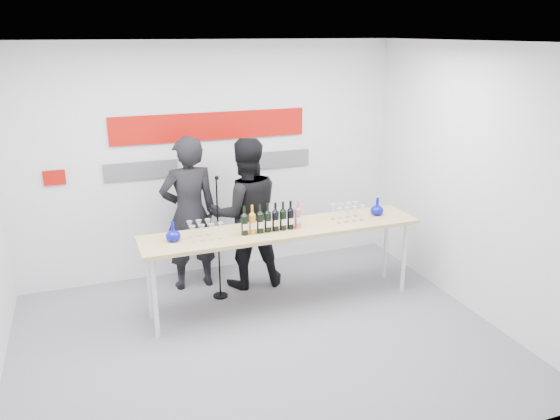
{
  "coord_description": "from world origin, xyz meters",
  "views": [
    {
      "loc": [
        -1.55,
        -4.78,
        3.09
      ],
      "look_at": [
        0.49,
        0.76,
        1.15
      ],
      "focal_mm": 35.0,
      "sensor_mm": 36.0,
      "label": 1
    }
  ],
  "objects_px": {
    "tasting_table": "(283,234)",
    "mic_stand": "(219,261)",
    "presenter_left": "(189,214)",
    "presenter_right": "(246,214)"
  },
  "relations": [
    {
      "from": "tasting_table",
      "to": "mic_stand",
      "type": "distance_m",
      "value": 0.9
    },
    {
      "from": "tasting_table",
      "to": "mic_stand",
      "type": "relative_size",
      "value": 2.1
    },
    {
      "from": "presenter_left",
      "to": "presenter_right",
      "type": "height_order",
      "value": "presenter_left"
    },
    {
      "from": "tasting_table",
      "to": "presenter_right",
      "type": "xyz_separation_m",
      "value": [
        -0.23,
        0.7,
        0.05
      ]
    },
    {
      "from": "presenter_left",
      "to": "presenter_right",
      "type": "distance_m",
      "value": 0.69
    },
    {
      "from": "mic_stand",
      "to": "tasting_table",
      "type": "bearing_deg",
      "value": -31.82
    },
    {
      "from": "tasting_table",
      "to": "mic_stand",
      "type": "bearing_deg",
      "value": 145.01
    },
    {
      "from": "presenter_left",
      "to": "mic_stand",
      "type": "distance_m",
      "value": 0.7
    },
    {
      "from": "presenter_left",
      "to": "presenter_right",
      "type": "bearing_deg",
      "value": 162.82
    },
    {
      "from": "presenter_right",
      "to": "mic_stand",
      "type": "bearing_deg",
      "value": 35.27
    }
  ]
}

